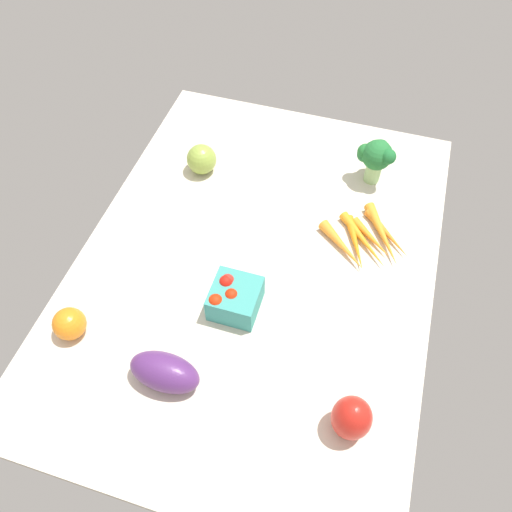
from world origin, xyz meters
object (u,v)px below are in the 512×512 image
at_px(heirloom_tomato_orange, 69,324).
at_px(broccoli_head, 376,156).
at_px(carrot_bunch, 367,239).
at_px(heirloom_tomato_green, 202,159).
at_px(bell_pepper_red, 352,418).
at_px(eggplant, 165,372).
at_px(berry_basket, 234,297).

relative_size(heirloom_tomato_orange, broccoli_head, 0.55).
bearing_deg(carrot_bunch, heirloom_tomato_green, 75.85).
height_order(heirloom_tomato_orange, bell_pepper_red, bell_pepper_red).
bearing_deg(heirloom_tomato_green, carrot_bunch, -104.15).
relative_size(heirloom_tomato_orange, heirloom_tomato_green, 0.88).
xyz_separation_m(eggplant, bell_pepper_red, (0.01, -0.34, 0.01)).
distance_m(broccoli_head, heirloom_tomato_green, 0.42).
xyz_separation_m(carrot_bunch, heirloom_tomato_orange, (-0.39, 0.52, 0.02)).
distance_m(heirloom_tomato_orange, eggplant, 0.22).
relative_size(carrot_bunch, broccoli_head, 1.81).
distance_m(eggplant, heirloom_tomato_green, 0.55).
xyz_separation_m(heirloom_tomato_orange, broccoli_head, (0.59, -0.49, 0.04)).
height_order(carrot_bunch, heirloom_tomato_green, heirloom_tomato_green).
relative_size(carrot_bunch, bell_pepper_red, 2.17).
distance_m(heirloom_tomato_orange, bell_pepper_red, 0.56).
bearing_deg(bell_pepper_red, eggplant, 91.89).
bearing_deg(heirloom_tomato_green, eggplant, -166.37).
xyz_separation_m(heirloom_tomato_orange, eggplant, (-0.04, -0.22, 0.00)).
bearing_deg(berry_basket, heirloom_tomato_orange, 117.35).
relative_size(heirloom_tomato_orange, bell_pepper_red, 0.66).
bearing_deg(carrot_bunch, berry_basket, 136.53).
xyz_separation_m(berry_basket, broccoli_head, (0.45, -0.21, 0.04)).
height_order(bell_pepper_red, heirloom_tomato_green, bell_pepper_red).
bearing_deg(broccoli_head, bell_pepper_red, -174.33).
bearing_deg(eggplant, heirloom_tomato_green, 104.62).
bearing_deg(bell_pepper_red, heirloom_tomato_orange, 87.12).
height_order(berry_basket, broccoli_head, broccoli_head).
relative_size(carrot_bunch, berry_basket, 2.22).
bearing_deg(bell_pepper_red, carrot_bunch, 5.28).
distance_m(carrot_bunch, heirloom_tomato_green, 0.44).
bearing_deg(broccoli_head, eggplant, 156.36).
relative_size(bell_pepper_red, heirloom_tomato_green, 1.33).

